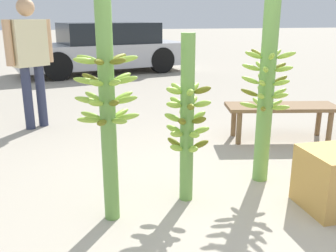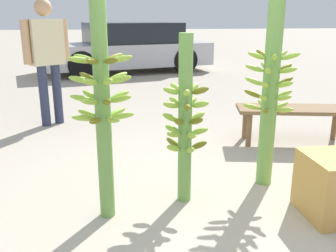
{
  "view_description": "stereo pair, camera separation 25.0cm",
  "coord_description": "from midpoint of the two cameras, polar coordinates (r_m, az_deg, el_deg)",
  "views": [
    {
      "loc": [
        -0.85,
        -2.33,
        1.4
      ],
      "look_at": [
        -0.18,
        0.47,
        0.55
      ],
      "focal_mm": 40.0,
      "sensor_mm": 36.0,
      "label": 1
    },
    {
      "loc": [
        -0.61,
        -2.38,
        1.4
      ],
      "look_at": [
        -0.18,
        0.47,
        0.55
      ],
      "focal_mm": 40.0,
      "sensor_mm": 36.0,
      "label": 2
    }
  ],
  "objects": [
    {
      "name": "ground_plane",
      "position": [
        2.84,
        7.73,
        -13.39
      ],
      "size": [
        80.0,
        80.0,
        0.0
      ],
      "primitive_type": "plane",
      "color": "#A89E8C"
    },
    {
      "name": "banana_stalk_left",
      "position": [
        2.53,
        -7.2,
        3.46
      ],
      "size": [
        0.43,
        0.43,
        1.6
      ],
      "color": "#6B9E47",
      "rests_on": "ground_plane"
    },
    {
      "name": "banana_stalk_center",
      "position": [
        2.81,
        5.17,
        0.85
      ],
      "size": [
        0.36,
        0.36,
        1.29
      ],
      "color": "#6B9E47",
      "rests_on": "ground_plane"
    },
    {
      "name": "banana_stalk_right",
      "position": [
        3.21,
        17.47,
        4.69
      ],
      "size": [
        0.43,
        0.43,
        1.54
      ],
      "color": "#6B9E47",
      "rests_on": "ground_plane"
    },
    {
      "name": "vendor_person",
      "position": [
        5.08,
        -16.63,
        10.75
      ],
      "size": [
        0.57,
        0.44,
        1.61
      ],
      "rotation": [
        0.0,
        0.0,
        0.61
      ],
      "color": "#2D334C",
      "rests_on": "ground_plane"
    },
    {
      "name": "market_bench",
      "position": [
        4.49,
        20.21,
        1.87
      ],
      "size": [
        1.33,
        0.67,
        0.42
      ],
      "rotation": [
        0.0,
        0.0,
        -0.21
      ],
      "color": "brown",
      "rests_on": "ground_plane"
    },
    {
      "name": "parked_car",
      "position": [
        9.9,
        -5.35,
        11.74
      ],
      "size": [
        4.48,
        2.64,
        1.24
      ],
      "rotation": [
        0.0,
        0.0,
        1.81
      ],
      "color": "#B7B7BC",
      "rests_on": "ground_plane"
    }
  ]
}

